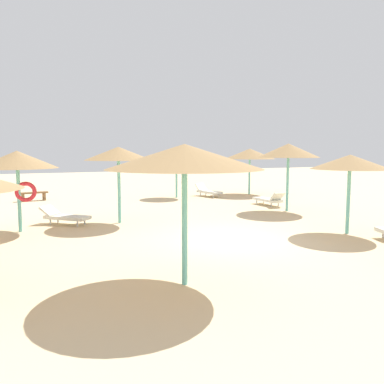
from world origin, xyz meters
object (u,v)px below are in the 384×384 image
(parasol_0, at_px, (288,151))
(parasol_3, at_px, (118,154))
(bench_0, at_px, (34,195))
(parasol_1, at_px, (176,157))
(lounger_0, at_px, (269,199))
(lounger_1, at_px, (208,191))
(parasol_8, at_px, (17,160))
(lounger_3, at_px, (64,216))
(parasol_6, at_px, (184,157))
(parasol_7, at_px, (250,154))
(parasol_4, at_px, (350,162))

(parasol_0, bearing_deg, parasol_3, 177.82)
(bench_0, bearing_deg, parasol_1, -13.36)
(lounger_0, bearing_deg, lounger_1, 103.05)
(parasol_0, xyz_separation_m, parasol_1, (-2.74, 6.80, -0.38))
(lounger_1, bearing_deg, bench_0, 167.76)
(parasol_8, relative_size, lounger_3, 1.52)
(lounger_3, xyz_separation_m, bench_0, (-0.84, 7.82, 0.03))
(parasol_0, distance_m, lounger_1, 7.02)
(parasol_3, bearing_deg, parasol_6, -92.95)
(parasol_3, bearing_deg, parasol_0, -2.18)
(parasol_1, distance_m, parasol_8, 10.79)
(lounger_3, bearing_deg, parasol_7, 25.51)
(parasol_4, xyz_separation_m, lounger_0, (1.52, 6.52, -2.06))
(lounger_1, bearing_deg, parasol_3, -137.96)
(parasol_8, height_order, lounger_1, parasol_8)
(parasol_7, bearing_deg, parasol_3, -147.87)
(parasol_1, xyz_separation_m, parasol_6, (-5.34, -13.75, 0.25))
(parasol_6, relative_size, parasol_8, 1.16)
(parasol_0, height_order, parasol_1, parasol_0)
(parasol_1, relative_size, parasol_6, 0.83)
(parasol_3, xyz_separation_m, parasol_8, (-3.48, -0.19, -0.20))
(parasol_4, bearing_deg, lounger_1, 87.84)
(parasol_3, xyz_separation_m, parasol_7, (9.82, 6.16, -0.08))
(parasol_3, relative_size, lounger_3, 1.60)
(parasol_4, bearing_deg, parasol_6, -161.96)
(lounger_0, relative_size, lounger_1, 0.96)
(parasol_0, relative_size, bench_0, 2.00)
(parasol_0, height_order, parasol_7, parasol_0)
(parasol_7, bearing_deg, parasol_0, -108.08)
(bench_0, bearing_deg, parasol_8, -94.47)
(lounger_0, bearing_deg, parasol_0, -99.60)
(parasol_7, height_order, lounger_0, parasol_7)
(parasol_7, relative_size, parasol_8, 1.15)
(parasol_8, bearing_deg, lounger_1, 31.74)
(parasol_8, xyz_separation_m, bench_0, (0.67, 8.55, -2.10))
(lounger_0, bearing_deg, bench_0, 147.74)
(parasol_1, bearing_deg, parasol_7, -4.01)
(parasol_3, height_order, lounger_3, parasol_3)
(parasol_6, relative_size, parasol_7, 1.01)
(parasol_7, xyz_separation_m, parasol_8, (-13.30, -6.36, -0.12))
(lounger_3, bearing_deg, parasol_0, -4.89)
(parasol_3, distance_m, parasol_8, 3.49)
(parasol_6, height_order, parasol_7, parasol_6)
(lounger_1, bearing_deg, parasol_1, 172.28)
(parasol_0, relative_size, parasol_7, 0.97)
(parasol_1, bearing_deg, parasol_3, -127.38)
(parasol_0, distance_m, lounger_0, 3.05)
(parasol_6, xyz_separation_m, lounger_0, (8.39, 8.76, -2.32))
(parasol_1, bearing_deg, parasol_4, -82.45)
(parasol_7, distance_m, lounger_1, 3.66)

